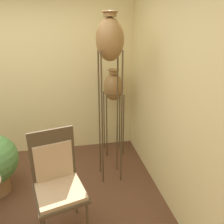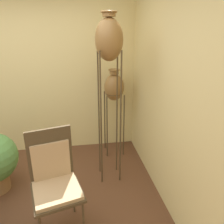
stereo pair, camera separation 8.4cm
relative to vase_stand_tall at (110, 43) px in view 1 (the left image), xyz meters
name	(u,v)px [view 1 (the left image)]	position (x,y,z in m)	size (l,w,h in m)	color
wall_back	(28,74)	(-1.14, 1.02, -0.51)	(7.44, 0.06, 2.70)	beige
wall_right	(183,100)	(0.61, -0.73, -0.51)	(0.06, 7.44, 2.70)	beige
vase_stand_tall	(110,43)	(0.00, 0.00, 0.00)	(0.33, 0.33, 2.21)	#473823
vase_stand_medium	(114,88)	(0.18, 0.68, -0.72)	(0.32, 0.32, 1.45)	#473823
chair	(57,178)	(-0.68, -0.76, -1.24)	(0.57, 0.57, 1.10)	#473823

